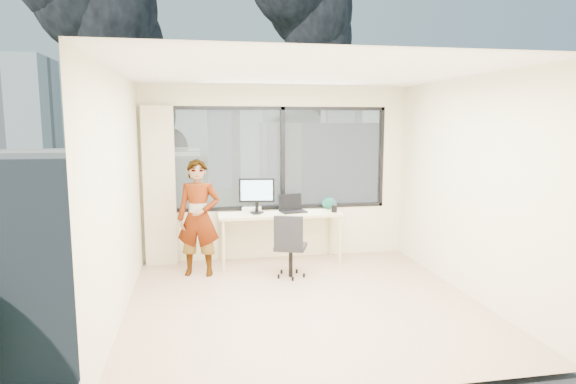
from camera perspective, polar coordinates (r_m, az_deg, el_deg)
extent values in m
cube|color=tan|center=(5.86, 1.81, -12.59)|extent=(4.00, 4.00, 0.01)
cube|color=white|center=(5.51, 1.94, 13.61)|extent=(4.00, 4.00, 0.01)
cube|color=beige|center=(3.64, 8.62, -4.24)|extent=(4.00, 0.01, 2.60)
cube|color=beige|center=(5.47, -19.04, -0.44)|extent=(0.01, 4.00, 2.60)
cube|color=beige|center=(6.27, 20.03, 0.55)|extent=(0.01, 4.00, 2.60)
cube|color=beige|center=(7.32, -14.66, 0.61)|extent=(0.45, 0.14, 2.30)
cube|color=#C7BA85|center=(7.31, -0.94, -5.30)|extent=(1.80, 0.60, 0.75)
imported|color=#2D2D33|center=(6.75, -10.33, -2.97)|extent=(0.64, 0.48, 1.58)
cube|color=white|center=(7.39, -4.20, -1.94)|extent=(0.32, 0.28, 0.07)
cube|color=black|center=(7.12, -3.69, -2.55)|extent=(0.12, 0.07, 0.01)
cylinder|color=black|center=(7.31, 5.38, -1.92)|extent=(0.09, 0.09, 0.11)
ellipsoid|color=#0B4439|center=(7.57, 4.81, -1.28)|extent=(0.25, 0.16, 0.18)
cube|color=#515B3D|center=(126.39, -9.82, 0.71)|extent=(400.00, 400.00, 0.04)
cube|color=beige|center=(37.33, -22.35, -6.56)|extent=(16.00, 12.00, 14.00)
cube|color=beige|center=(46.03, 6.37, -2.02)|extent=(14.00, 13.00, 16.00)
cube|color=silver|center=(105.92, -29.23, 5.98)|extent=(14.00, 14.00, 28.00)
cube|color=silver|center=(125.70, -6.31, 7.59)|extent=(13.00, 13.00, 30.00)
cube|color=silver|center=(152.54, 7.24, 6.91)|extent=(15.00, 15.00, 26.00)
ellipsoid|color=slate|center=(341.10, 6.86, 5.37)|extent=(300.00, 220.00, 96.00)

